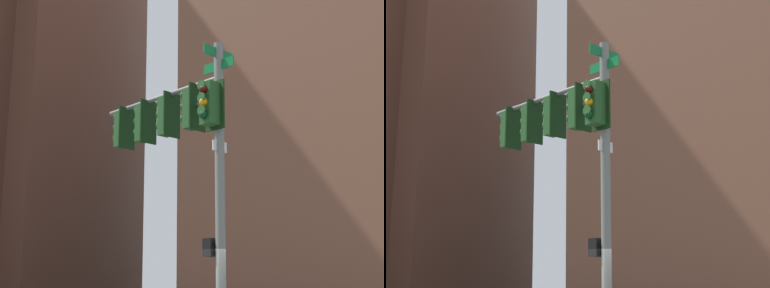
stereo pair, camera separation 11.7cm
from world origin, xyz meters
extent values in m
cylinder|color=slate|center=(-0.40, 0.42, 3.65)|extent=(0.22, 0.22, 7.31)
cylinder|color=slate|center=(-0.92, -1.61, 6.45)|extent=(1.16, 4.09, 0.12)
cylinder|color=slate|center=(-0.59, -0.31, 6.00)|extent=(0.34, 1.03, 0.75)
cube|color=#0F6B33|center=(-0.40, 0.42, 7.06)|extent=(0.96, 0.27, 0.24)
cube|color=#0F6B33|center=(-0.40, 0.42, 6.76)|extent=(0.26, 0.90, 0.24)
cube|color=white|center=(-0.40, 0.42, 4.80)|extent=(0.44, 0.14, 0.24)
cube|color=#1E4C1E|center=(-0.63, -0.46, 5.89)|extent=(0.41, 0.41, 1.00)
cube|color=black|center=(-0.58, -0.28, 5.89)|extent=(0.54, 0.17, 1.16)
sphere|color=#470A07|center=(-0.68, -0.66, 6.19)|extent=(0.20, 0.20, 0.20)
cylinder|color=#1E4C1E|center=(-0.69, -0.72, 6.28)|extent=(0.23, 0.10, 0.23)
sphere|color=#4C330A|center=(-0.68, -0.66, 5.89)|extent=(0.20, 0.20, 0.20)
cylinder|color=#1E4C1E|center=(-0.69, -0.72, 5.98)|extent=(0.23, 0.10, 0.23)
sphere|color=green|center=(-0.68, -0.66, 5.59)|extent=(0.20, 0.20, 0.20)
cylinder|color=#1E4C1E|center=(-0.69, -0.72, 5.68)|extent=(0.23, 0.10, 0.23)
cube|color=#1E4C1E|center=(-0.85, -1.34, 5.89)|extent=(0.41, 0.41, 1.00)
cube|color=black|center=(-0.81, -1.16, 5.89)|extent=(0.54, 0.17, 1.16)
sphere|color=red|center=(-0.91, -1.54, 6.19)|extent=(0.20, 0.20, 0.20)
cylinder|color=#1E4C1E|center=(-0.92, -1.60, 6.28)|extent=(0.23, 0.10, 0.23)
sphere|color=#4C330A|center=(-0.91, -1.54, 5.89)|extent=(0.20, 0.20, 0.20)
cylinder|color=#1E4C1E|center=(-0.92, -1.60, 5.98)|extent=(0.23, 0.10, 0.23)
sphere|color=#0A3819|center=(-0.91, -1.54, 5.59)|extent=(0.20, 0.20, 0.20)
cylinder|color=#1E4C1E|center=(-0.92, -1.60, 5.68)|extent=(0.23, 0.10, 0.23)
cube|color=#1E4C1E|center=(-1.08, -2.23, 5.89)|extent=(0.41, 0.41, 1.00)
cube|color=black|center=(-1.03, -2.04, 5.89)|extent=(0.54, 0.17, 1.16)
sphere|color=red|center=(-1.13, -2.42, 6.19)|extent=(0.20, 0.20, 0.20)
cylinder|color=#1E4C1E|center=(-1.15, -2.49, 6.28)|extent=(0.23, 0.10, 0.23)
sphere|color=#4C330A|center=(-1.13, -2.42, 5.89)|extent=(0.20, 0.20, 0.20)
cylinder|color=#1E4C1E|center=(-1.15, -2.49, 5.98)|extent=(0.23, 0.10, 0.23)
sphere|color=#0A3819|center=(-1.13, -2.42, 5.59)|extent=(0.20, 0.20, 0.20)
cylinder|color=#1E4C1E|center=(-1.15, -2.49, 5.68)|extent=(0.23, 0.10, 0.23)
cube|color=#1E4C1E|center=(-1.31, -3.11, 5.89)|extent=(0.41, 0.41, 1.00)
cube|color=black|center=(-1.26, -2.92, 5.89)|extent=(0.54, 0.17, 1.16)
sphere|color=#470A07|center=(-1.36, -3.31, 6.19)|extent=(0.20, 0.20, 0.20)
cylinder|color=#1E4C1E|center=(-1.38, -3.37, 6.28)|extent=(0.23, 0.10, 0.23)
sphere|color=#F29E0C|center=(-1.36, -3.31, 5.89)|extent=(0.20, 0.20, 0.20)
cylinder|color=#1E4C1E|center=(-1.38, -3.37, 5.98)|extent=(0.23, 0.10, 0.23)
sphere|color=#0A3819|center=(-1.36, -3.31, 5.59)|extent=(0.20, 0.20, 0.20)
cylinder|color=#1E4C1E|center=(-1.38, -3.37, 5.68)|extent=(0.23, 0.10, 0.23)
cube|color=#1E4C1E|center=(-0.10, 0.34, 5.75)|extent=(0.41, 0.41, 1.00)
cube|color=black|center=(-0.28, 0.39, 5.75)|extent=(0.17, 0.54, 1.16)
sphere|color=#470A07|center=(0.10, 0.29, 6.05)|extent=(0.20, 0.20, 0.20)
cylinder|color=#1E4C1E|center=(0.16, 0.28, 6.14)|extent=(0.10, 0.23, 0.23)
sphere|color=#F29E0C|center=(0.10, 0.29, 5.75)|extent=(0.20, 0.20, 0.20)
cylinder|color=#1E4C1E|center=(0.16, 0.28, 5.84)|extent=(0.10, 0.23, 0.23)
sphere|color=#0A3819|center=(0.10, 0.29, 5.45)|extent=(0.20, 0.20, 0.20)
cylinder|color=#1E4C1E|center=(0.16, 0.28, 5.54)|extent=(0.10, 0.23, 0.23)
cube|color=black|center=(-0.46, 0.17, 2.54)|extent=(0.41, 0.33, 0.40)
cube|color=#EA5914|center=(-0.50, 0.04, 2.54)|extent=(0.25, 0.08, 0.28)
cube|color=brown|center=(-32.92, -38.82, 22.63)|extent=(17.19, 14.30, 45.26)
camera|label=1|loc=(11.03, 6.66, 1.79)|focal=54.97mm
camera|label=2|loc=(10.97, 6.76, 1.79)|focal=54.97mm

